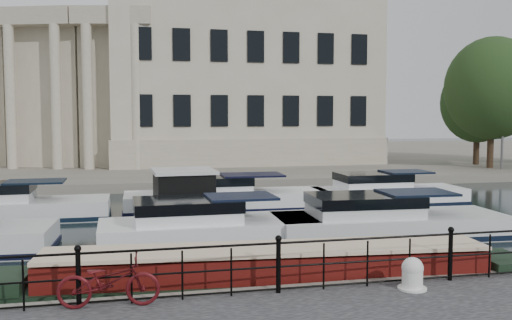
{
  "coord_description": "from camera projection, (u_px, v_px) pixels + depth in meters",
  "views": [
    {
      "loc": [
        -3.08,
        -13.52,
        4.26
      ],
      "look_at": [
        0.5,
        2.0,
        3.0
      ],
      "focal_mm": 40.0,
      "sensor_mm": 36.0,
      "label": 1
    }
  ],
  "objects": [
    {
      "name": "ground_plane",
      "position": [
        254.0,
        287.0,
        14.16
      ],
      "size": [
        160.0,
        160.0,
        0.0
      ],
      "primitive_type": "plane",
      "color": "black",
      "rests_on": "ground"
    },
    {
      "name": "mooring_bollard",
      "position": [
        412.0,
        274.0,
        12.13
      ],
      "size": [
        0.61,
        0.61,
        0.69
      ],
      "color": "silver",
      "rests_on": "near_quay"
    },
    {
      "name": "cabin_cruisers",
      "position": [
        198.0,
        216.0,
        21.93
      ],
      "size": [
        26.45,
        10.09,
        1.99
      ],
      "color": "silver",
      "rests_on": "ground_plane"
    },
    {
      "name": "civic_building",
      "position": [
        150.0,
        81.0,
        47.09
      ],
      "size": [
        53.55,
        31.84,
        16.85
      ],
      "color": "#ADA38C",
      "rests_on": "far_bank"
    },
    {
      "name": "bicycle",
      "position": [
        109.0,
        281.0,
        10.99
      ],
      "size": [
        1.98,
        0.79,
        1.02
      ],
      "primitive_type": "imported",
      "rotation": [
        0.0,
        0.0,
        1.52
      ],
      "color": "#4A0D11",
      "rests_on": "near_quay"
    },
    {
      "name": "far_bank",
      "position": [
        160.0,
        159.0,
        52.02
      ],
      "size": [
        120.0,
        42.0,
        0.55
      ],
      "primitive_type": "cube",
      "color": "#6B665B",
      "rests_on": "ground_plane"
    },
    {
      "name": "railing",
      "position": [
        278.0,
        262.0,
        11.88
      ],
      "size": [
        24.14,
        0.14,
        1.22
      ],
      "color": "black",
      "rests_on": "near_quay"
    },
    {
      "name": "narrowboat",
      "position": [
        268.0,
        282.0,
        13.34
      ],
      "size": [
        13.04,
        2.8,
        1.48
      ],
      "rotation": [
        0.0,
        0.0,
        -0.08
      ],
      "color": "black",
      "rests_on": "ground_plane"
    },
    {
      "name": "harbour_hut",
      "position": [
        184.0,
        198.0,
        22.6
      ],
      "size": [
        3.42,
        2.89,
        2.2
      ],
      "rotation": [
        0.0,
        0.0,
        0.04
      ],
      "color": "#6B665B",
      "rests_on": "ground_plane"
    }
  ]
}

